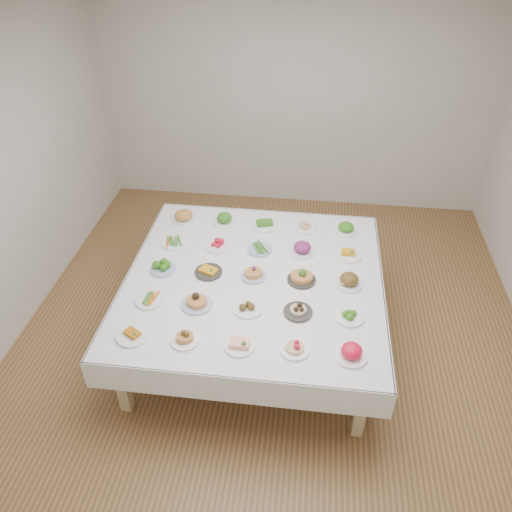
# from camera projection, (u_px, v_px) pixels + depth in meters

# --- Properties ---
(room_envelope) EXTENTS (5.02, 5.02, 2.81)m
(room_envelope) POSITION_uv_depth(u_px,v_px,m) (278.00, 159.00, 4.00)
(room_envelope) COLOR olive
(room_envelope) RESTS_ON ground
(display_table) EXTENTS (2.32, 2.32, 0.75)m
(display_table) POSITION_uv_depth(u_px,v_px,m) (254.00, 283.00, 4.54)
(display_table) COLOR white
(display_table) RESTS_ON ground
(dish_0) EXTENTS (0.26, 0.26, 0.10)m
(dish_0) POSITION_uv_depth(u_px,v_px,m) (132.00, 333.00, 3.90)
(dish_0) COLOR white
(dish_0) RESTS_ON display_table
(dish_1) EXTENTS (0.22, 0.22, 0.12)m
(dish_1) POSITION_uv_depth(u_px,v_px,m) (185.00, 337.00, 3.85)
(dish_1) COLOR white
(dish_1) RESTS_ON display_table
(dish_2) EXTENTS (0.23, 0.23, 0.10)m
(dish_2) POSITION_uv_depth(u_px,v_px,m) (240.00, 343.00, 3.80)
(dish_2) COLOR white
(dish_2) RESTS_ON display_table
(dish_3) EXTENTS (0.22, 0.22, 0.12)m
(dish_3) POSITION_uv_depth(u_px,v_px,m) (295.00, 346.00, 3.77)
(dish_3) COLOR white
(dish_3) RESTS_ON display_table
(dish_4) EXTENTS (0.24, 0.24, 0.15)m
(dish_4) POSITION_uv_depth(u_px,v_px,m) (352.00, 351.00, 3.71)
(dish_4) COLOR white
(dish_4) RESTS_ON display_table
(dish_5) EXTENTS (0.25, 0.25, 0.06)m
(dish_5) POSITION_uv_depth(u_px,v_px,m) (150.00, 299.00, 4.24)
(dish_5) COLOR white
(dish_5) RESTS_ON display_table
(dish_6) EXTENTS (0.29, 0.28, 0.16)m
(dish_6) POSITION_uv_depth(u_px,v_px,m) (196.00, 298.00, 4.16)
(dish_6) COLOR #4C66B2
(dish_6) RESTS_ON display_table
(dish_7) EXTENTS (0.25, 0.25, 0.10)m
(dish_7) POSITION_uv_depth(u_px,v_px,m) (248.00, 306.00, 4.14)
(dish_7) COLOR white
(dish_7) RESTS_ON display_table
(dish_8) EXTENTS (0.24, 0.24, 0.12)m
(dish_8) POSITION_uv_depth(u_px,v_px,m) (298.00, 308.00, 4.10)
(dish_8) COLOR #2F2C2A
(dish_8) RESTS_ON display_table
(dish_9) EXTENTS (0.24, 0.24, 0.09)m
(dish_9) POSITION_uv_depth(u_px,v_px,m) (349.00, 314.00, 4.07)
(dish_9) COLOR white
(dish_9) RESTS_ON display_table
(dish_10) EXTENTS (0.23, 0.23, 0.11)m
(dish_10) POSITION_uv_depth(u_px,v_px,m) (163.00, 266.00, 4.56)
(dish_10) COLOR #4C66B2
(dish_10) RESTS_ON display_table
(dish_11) EXTENTS (0.25, 0.25, 0.10)m
(dish_11) POSITION_uv_depth(u_px,v_px,m) (208.00, 270.00, 4.53)
(dish_11) COLOR #2F2C2A
(dish_11) RESTS_ON display_table
(dish_12) EXTENTS (0.22, 0.22, 0.13)m
(dish_12) POSITION_uv_depth(u_px,v_px,m) (254.00, 272.00, 4.48)
(dish_12) COLOR #4C66B2
(dish_12) RESTS_ON display_table
(dish_13) EXTENTS (0.25, 0.25, 0.16)m
(dish_13) POSITION_uv_depth(u_px,v_px,m) (302.00, 274.00, 4.42)
(dish_13) COLOR #2F2C2A
(dish_13) RESTS_ON display_table
(dish_14) EXTENTS (0.23, 0.23, 0.12)m
(dish_14) POSITION_uv_depth(u_px,v_px,m) (349.00, 280.00, 4.38)
(dish_14) COLOR white
(dish_14) RESTS_ON display_table
(dish_15) EXTENTS (0.25, 0.25, 0.06)m
(dish_15) POSITION_uv_depth(u_px,v_px,m) (174.00, 242.00, 4.91)
(dish_15) COLOR white
(dish_15) RESTS_ON display_table
(dish_16) EXTENTS (0.24, 0.24, 0.10)m
(dish_16) POSITION_uv_depth(u_px,v_px,m) (217.00, 244.00, 4.85)
(dish_16) COLOR white
(dish_16) RESTS_ON display_table
(dish_17) EXTENTS (0.27, 0.25, 0.06)m
(dish_17) POSITION_uv_depth(u_px,v_px,m) (260.00, 248.00, 4.82)
(dish_17) COLOR #4C66B2
(dish_17) RESTS_ON display_table
(dish_18) EXTENTS (0.23, 0.23, 0.13)m
(dish_18) POSITION_uv_depth(u_px,v_px,m) (302.00, 248.00, 4.76)
(dish_18) COLOR white
(dish_18) RESTS_ON display_table
(dish_19) EXTENTS (0.26, 0.26, 0.10)m
(dish_19) POSITION_uv_depth(u_px,v_px,m) (348.00, 253.00, 4.74)
(dish_19) COLOR white
(dish_19) RESTS_ON display_table
(dish_20) EXTENTS (0.24, 0.24, 0.14)m
(dish_20) POSITION_uv_depth(u_px,v_px,m) (184.00, 215.00, 5.22)
(dish_20) COLOR white
(dish_20) RESTS_ON display_table
(dish_21) EXTENTS (0.23, 0.23, 0.13)m
(dish_21) POSITION_uv_depth(u_px,v_px,m) (224.00, 219.00, 5.18)
(dish_21) COLOR white
(dish_21) RESTS_ON display_table
(dish_22) EXTENTS (0.26, 0.26, 0.11)m
(dish_22) POSITION_uv_depth(u_px,v_px,m) (265.00, 223.00, 5.14)
(dish_22) COLOR white
(dish_22) RESTS_ON display_table
(dish_23) EXTENTS (0.23, 0.23, 0.11)m
(dish_23) POSITION_uv_depth(u_px,v_px,m) (305.00, 225.00, 5.10)
(dish_23) COLOR white
(dish_23) RESTS_ON display_table
(dish_24) EXTENTS (0.23, 0.23, 0.13)m
(dish_24) POSITION_uv_depth(u_px,v_px,m) (346.00, 227.00, 5.05)
(dish_24) COLOR white
(dish_24) RESTS_ON display_table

